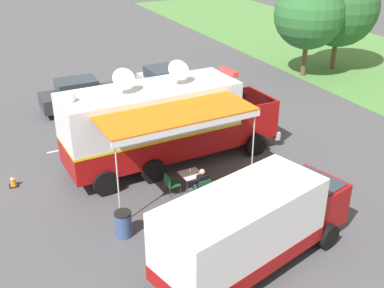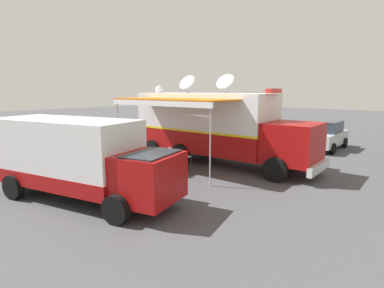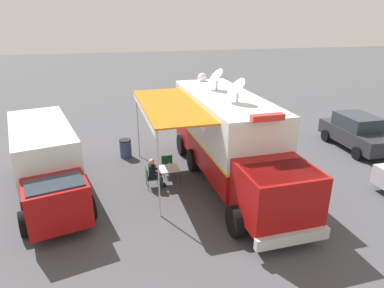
{
  "view_description": "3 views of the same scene",
  "coord_description": "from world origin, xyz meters",
  "px_view_note": "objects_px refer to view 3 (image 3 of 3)",
  "views": [
    {
      "loc": [
        16.64,
        -6.11,
        9.63
      ],
      "look_at": [
        1.72,
        1.03,
        1.56
      ],
      "focal_mm": 43.83,
      "sensor_mm": 36.0,
      "label": 1
    },
    {
      "loc": [
        12.09,
        9.86,
        3.66
      ],
      "look_at": [
        1.28,
        0.29,
        1.09
      ],
      "focal_mm": 28.45,
      "sensor_mm": 36.0,
      "label": 2
    },
    {
      "loc": [
        4.36,
        13.2,
        6.72
      ],
      "look_at": [
        1.45,
        0.21,
        1.54
      ],
      "focal_mm": 31.98,
      "sensor_mm": 36.0,
      "label": 3
    }
  ],
  "objects_px": {
    "command_truck": "(230,137)",
    "support_truck": "(46,162)",
    "folding_chair_beside_table": "(168,164)",
    "folding_chair_at_table": "(150,176)",
    "car_far_corner": "(357,132)",
    "water_bottle": "(169,165)",
    "trash_bin": "(126,148)",
    "folding_table": "(169,169)",
    "seated_responder": "(154,172)",
    "traffic_cone": "(207,127)"
  },
  "relations": [
    {
      "from": "command_truck",
      "to": "trash_bin",
      "type": "height_order",
      "value": "command_truck"
    },
    {
      "from": "water_bottle",
      "to": "support_truck",
      "type": "height_order",
      "value": "support_truck"
    },
    {
      "from": "folding_chair_at_table",
      "to": "car_far_corner",
      "type": "xyz_separation_m",
      "value": [
        -10.98,
        -2.0,
        0.37
      ]
    },
    {
      "from": "folding_table",
      "to": "folding_chair_beside_table",
      "type": "xyz_separation_m",
      "value": [
        -0.07,
        -0.85,
        -0.16
      ]
    },
    {
      "from": "water_bottle",
      "to": "support_truck",
      "type": "relative_size",
      "value": 0.03
    },
    {
      "from": "folding_table",
      "to": "water_bottle",
      "type": "distance_m",
      "value": 0.17
    },
    {
      "from": "traffic_cone",
      "to": "car_far_corner",
      "type": "height_order",
      "value": "car_far_corner"
    },
    {
      "from": "support_truck",
      "to": "car_far_corner",
      "type": "distance_m",
      "value": 14.96
    },
    {
      "from": "water_bottle",
      "to": "traffic_cone",
      "type": "height_order",
      "value": "water_bottle"
    },
    {
      "from": "water_bottle",
      "to": "traffic_cone",
      "type": "bearing_deg",
      "value": -117.97
    },
    {
      "from": "water_bottle",
      "to": "seated_responder",
      "type": "xyz_separation_m",
      "value": [
        0.64,
        0.14,
        -0.18
      ]
    },
    {
      "from": "command_truck",
      "to": "folding_chair_beside_table",
      "type": "relative_size",
      "value": 11.04
    },
    {
      "from": "seated_responder",
      "to": "command_truck",
      "type": "bearing_deg",
      "value": 179.6
    },
    {
      "from": "folding_chair_beside_table",
      "to": "seated_responder",
      "type": "relative_size",
      "value": 0.7
    },
    {
      "from": "water_bottle",
      "to": "seated_responder",
      "type": "relative_size",
      "value": 0.18
    },
    {
      "from": "trash_bin",
      "to": "support_truck",
      "type": "relative_size",
      "value": 0.13
    },
    {
      "from": "folding_table",
      "to": "car_far_corner",
      "type": "bearing_deg",
      "value": -169.56
    },
    {
      "from": "seated_responder",
      "to": "traffic_cone",
      "type": "bearing_deg",
      "value": -121.83
    },
    {
      "from": "seated_responder",
      "to": "car_far_corner",
      "type": "bearing_deg",
      "value": -169.57
    },
    {
      "from": "water_bottle",
      "to": "folding_chair_at_table",
      "type": "relative_size",
      "value": 0.26
    },
    {
      "from": "folding_table",
      "to": "seated_responder",
      "type": "distance_m",
      "value": 0.62
    },
    {
      "from": "command_truck",
      "to": "seated_responder",
      "type": "height_order",
      "value": "command_truck"
    },
    {
      "from": "water_bottle",
      "to": "folding_chair_beside_table",
      "type": "height_order",
      "value": "water_bottle"
    },
    {
      "from": "folding_table",
      "to": "folding_chair_beside_table",
      "type": "height_order",
      "value": "folding_chair_beside_table"
    },
    {
      "from": "command_truck",
      "to": "folding_chair_at_table",
      "type": "bearing_deg",
      "value": -0.2
    },
    {
      "from": "folding_chair_at_table",
      "to": "support_truck",
      "type": "xyz_separation_m",
      "value": [
        3.88,
        -0.34,
        0.87
      ]
    },
    {
      "from": "trash_bin",
      "to": "traffic_cone",
      "type": "height_order",
      "value": "trash_bin"
    },
    {
      "from": "command_truck",
      "to": "car_far_corner",
      "type": "relative_size",
      "value": 2.28
    },
    {
      "from": "folding_chair_beside_table",
      "to": "car_far_corner",
      "type": "relative_size",
      "value": 0.21
    },
    {
      "from": "folding_table",
      "to": "traffic_cone",
      "type": "bearing_deg",
      "value": -118.07
    },
    {
      "from": "folding_chair_beside_table",
      "to": "support_truck",
      "type": "height_order",
      "value": "support_truck"
    },
    {
      "from": "seated_responder",
      "to": "folding_chair_at_table",
      "type": "bearing_deg",
      "value": 3.05
    },
    {
      "from": "water_bottle",
      "to": "folding_chair_beside_table",
      "type": "distance_m",
      "value": 0.88
    },
    {
      "from": "command_truck",
      "to": "support_truck",
      "type": "relative_size",
      "value": 1.35
    },
    {
      "from": "traffic_cone",
      "to": "car_far_corner",
      "type": "distance_m",
      "value": 8.14
    },
    {
      "from": "folding_chair_at_table",
      "to": "car_far_corner",
      "type": "distance_m",
      "value": 11.16
    },
    {
      "from": "command_truck",
      "to": "folding_table",
      "type": "xyz_separation_m",
      "value": [
        2.52,
        -0.13,
        -1.27
      ]
    },
    {
      "from": "car_far_corner",
      "to": "support_truck",
      "type": "bearing_deg",
      "value": 6.38
    },
    {
      "from": "folding_table",
      "to": "seated_responder",
      "type": "height_order",
      "value": "seated_responder"
    },
    {
      "from": "folding_chair_at_table",
      "to": "water_bottle",
      "type": "bearing_deg",
      "value": -169.58
    },
    {
      "from": "traffic_cone",
      "to": "water_bottle",
      "type": "bearing_deg",
      "value": 62.03
    },
    {
      "from": "folding_chair_beside_table",
      "to": "folding_chair_at_table",
      "type": "bearing_deg",
      "value": 48.06
    },
    {
      "from": "folding_chair_beside_table",
      "to": "seated_responder",
      "type": "distance_m",
      "value": 1.19
    },
    {
      "from": "support_truck",
      "to": "car_far_corner",
      "type": "relative_size",
      "value": 1.68
    },
    {
      "from": "folding_chair_at_table",
      "to": "folding_chair_beside_table",
      "type": "relative_size",
      "value": 1.0
    },
    {
      "from": "folding_chair_beside_table",
      "to": "car_far_corner",
      "type": "bearing_deg",
      "value": -174.2
    },
    {
      "from": "command_truck",
      "to": "water_bottle",
      "type": "height_order",
      "value": "command_truck"
    },
    {
      "from": "water_bottle",
      "to": "seated_responder",
      "type": "distance_m",
      "value": 0.68
    },
    {
      "from": "support_truck",
      "to": "traffic_cone",
      "type": "bearing_deg",
      "value": -143.14
    },
    {
      "from": "folding_chair_at_table",
      "to": "seated_responder",
      "type": "relative_size",
      "value": 0.7
    }
  ]
}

